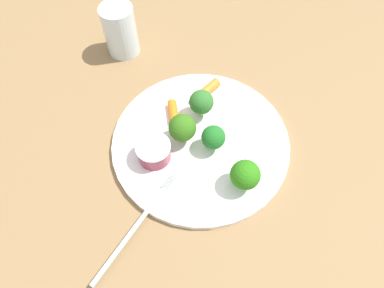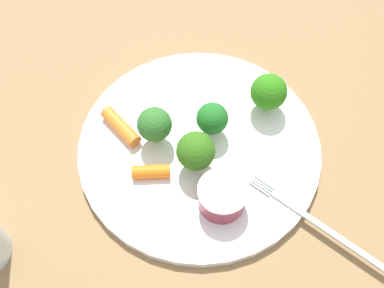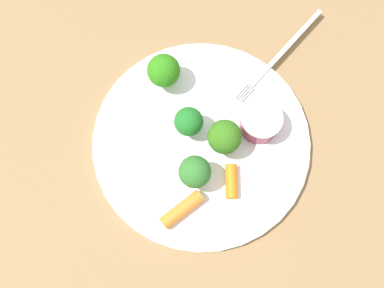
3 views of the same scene
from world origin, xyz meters
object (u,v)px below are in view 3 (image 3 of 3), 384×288
(sauce_cup, at_px, (260,122))
(broccoli_floret_2, at_px, (195,172))
(broccoli_floret_0, at_px, (224,137))
(carrot_stick_1, at_px, (182,209))
(fork, at_px, (279,56))
(plate, at_px, (201,141))
(broccoli_floret_3, at_px, (164,71))
(carrot_stick_0, at_px, (231,181))
(broccoli_floret_1, at_px, (189,122))

(sauce_cup, height_order, broccoli_floret_2, broccoli_floret_2)
(broccoli_floret_2, bearing_deg, broccoli_floret_0, -48.59)
(broccoli_floret_0, bearing_deg, carrot_stick_1, 139.65)
(broccoli_floret_2, height_order, fork, broccoli_floret_2)
(plate, bearing_deg, broccoli_floret_0, -111.41)
(sauce_cup, distance_m, broccoli_floret_3, 0.15)
(carrot_stick_0, bearing_deg, sauce_cup, -35.69)
(broccoli_floret_0, xyz_separation_m, broccoli_floret_1, (0.03, 0.04, -0.00))
(broccoli_floret_3, distance_m, fork, 0.17)
(sauce_cup, distance_m, broccoli_floret_2, 0.11)
(plate, relative_size, carrot_stick_1, 4.90)
(broccoli_floret_0, bearing_deg, plate, 68.59)
(sauce_cup, relative_size, broccoli_floret_0, 0.97)
(sauce_cup, xyz_separation_m, broccoli_floret_0, (-0.02, 0.05, 0.02))
(carrot_stick_0, xyz_separation_m, carrot_stick_1, (-0.03, 0.07, 0.00))
(sauce_cup, bearing_deg, carrot_stick_0, 144.31)
(plate, height_order, broccoli_floret_1, broccoli_floret_1)
(broccoli_floret_1, bearing_deg, broccoli_floret_0, -124.88)
(broccoli_floret_0, relative_size, carrot_stick_1, 0.94)
(carrot_stick_1, bearing_deg, broccoli_floret_3, -1.03)
(broccoli_floret_0, xyz_separation_m, carrot_stick_0, (-0.05, -0.00, -0.03))
(sauce_cup, relative_size, broccoli_floret_2, 1.00)
(broccoli_floret_2, distance_m, broccoli_floret_3, 0.14)
(broccoli_floret_2, xyz_separation_m, broccoli_floret_3, (0.14, 0.02, -0.00))
(carrot_stick_0, relative_size, carrot_stick_1, 0.73)
(sauce_cup, bearing_deg, carrot_stick_1, 129.08)
(broccoli_floret_3, relative_size, carrot_stick_0, 1.24)
(sauce_cup, bearing_deg, broccoli_floret_3, 53.33)
(plate, bearing_deg, broccoli_floret_1, 37.91)
(broccoli_floret_3, bearing_deg, carrot_stick_0, -157.58)
(sauce_cup, distance_m, carrot_stick_0, 0.09)
(sauce_cup, bearing_deg, broccoli_floret_1, 83.45)
(broccoli_floret_2, bearing_deg, sauce_cup, -59.38)
(broccoli_floret_3, bearing_deg, fork, -85.38)
(sauce_cup, distance_m, fork, 0.11)
(plate, height_order, carrot_stick_0, carrot_stick_0)
(plate, relative_size, sauce_cup, 5.36)
(plate, xyz_separation_m, broccoli_floret_0, (-0.01, -0.03, 0.04))
(sauce_cup, height_order, carrot_stick_1, sauce_cup)
(broccoli_floret_1, height_order, carrot_stick_1, broccoli_floret_1)
(plate, height_order, fork, fork)
(sauce_cup, distance_m, carrot_stick_1, 0.15)
(carrot_stick_1, xyz_separation_m, fork, (0.20, -0.17, -0.01))
(carrot_stick_0, height_order, fork, carrot_stick_0)
(broccoli_floret_0, distance_m, broccoli_floret_1, 0.05)
(fork, bearing_deg, carrot_stick_1, 139.28)
(broccoli_floret_2, height_order, broccoli_floret_3, same)
(broccoli_floret_1, xyz_separation_m, broccoli_floret_3, (0.08, 0.02, 0.00))
(carrot_stick_1, relative_size, fork, 0.39)
(broccoli_floret_1, distance_m, carrot_stick_0, 0.09)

